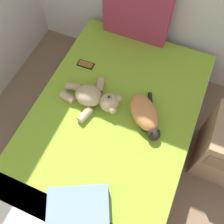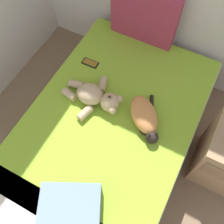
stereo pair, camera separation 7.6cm
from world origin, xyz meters
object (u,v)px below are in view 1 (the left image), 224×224
at_px(cell_phone, 86,64).
at_px(bed, 110,133).
at_px(cat, 145,114).
at_px(throw_pillow, 79,209).
at_px(patterned_cushion, 137,13).
at_px(teddy_bear, 94,98).

bearing_deg(cell_phone, bed, -45.55).
bearing_deg(bed, cat, 26.38).
bearing_deg(cell_phone, throw_pillow, -66.19).
bearing_deg(patterned_cushion, teddy_bear, -92.34).
bearing_deg(throw_pillow, teddy_bear, 107.70).
height_order(bed, cat, cat).
height_order(patterned_cushion, cell_phone, patterned_cushion).
height_order(patterned_cushion, throw_pillow, patterned_cushion).
xyz_separation_m(cat, cell_phone, (-0.67, 0.31, -0.07)).
bearing_deg(bed, teddy_bear, 149.62).
distance_m(bed, throw_pillow, 0.77).
relative_size(patterned_cushion, throw_pillow, 1.52).
bearing_deg(bed, throw_pillow, -83.75).
height_order(patterned_cushion, teddy_bear, patterned_cushion).
bearing_deg(cat, throw_pillow, -101.60).
height_order(bed, cell_phone, cell_phone).
height_order(bed, throw_pillow, throw_pillow).
distance_m(cell_phone, throw_pillow, 1.24).
xyz_separation_m(cell_phone, throw_pillow, (0.50, -1.13, 0.05)).
relative_size(patterned_cushion, cat, 1.45).
xyz_separation_m(bed, cat, (0.25, 0.12, 0.32)).
xyz_separation_m(patterned_cushion, cat, (0.39, -0.83, -0.19)).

